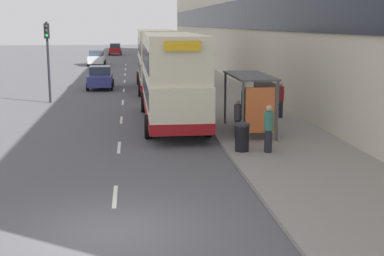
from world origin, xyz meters
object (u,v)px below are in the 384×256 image
Objects in this scene: double_decker_bus_near at (172,76)px; car_2 at (115,49)px; pedestrian_1 at (269,128)px; car_1 at (100,78)px; pedestrian_2 at (245,103)px; litter_bin at (242,137)px; bus_shelter at (255,93)px; traffic_light_far_kerb at (48,49)px; car_0 at (97,58)px; pedestrian_at_shelter at (238,118)px; pedestrian_3 at (280,99)px; double_decker_bus_ahead at (157,58)px.

double_decker_bus_near is 57.61m from car_2.
car_1 is at bearing 108.54° from pedestrian_1.
pedestrian_2 is 6.20m from litter_bin.
car_1 is at bearing 90.01° from car_2.
bus_shelter is 0.86× the size of traffic_light_far_kerb.
car_0 is at bearing 101.27° from pedestrian_1.
car_0 is 44.65m from litter_bin.
bus_shelter reaches higher than litter_bin.
traffic_light_far_kerb reaches higher than pedestrian_1.
car_0 is at bearing 98.85° from double_decker_bus_near.
pedestrian_at_shelter is 0.87× the size of pedestrian_3.
traffic_light_far_kerb is at bearing 148.97° from pedestrian_3.
pedestrian_1 is at bearing -109.02° from pedestrian_3.
double_decker_bus_near is 37.85m from car_0.
pedestrian_3 is (5.43, 0.23, -1.23)m from double_decker_bus_near.
pedestrian_at_shelter is (6.60, -61.57, 0.08)m from car_2.
double_decker_bus_ahead is at bearing 112.74° from pedestrian_3.
bus_shelter is 19.46m from car_1.
pedestrian_1 is 0.36× the size of traffic_light_far_kerb.
bus_shelter is 0.91× the size of car_0.
pedestrian_1 is 17.67m from traffic_light_far_kerb.
car_1 is (1.62, -22.78, -0.03)m from car_0.
double_decker_bus_near is 15.25m from car_1.
traffic_light_far_kerb reaches higher than pedestrian_2.
pedestrian_1 is 1.02× the size of pedestrian_2.
double_decker_bus_near is 7.08m from litter_bin.
traffic_light_far_kerb is at bearing 124.26° from pedestrian_1.
bus_shelter reaches higher than pedestrian_1.
pedestrian_1 is 7.49m from pedestrian_3.
pedestrian_1 is at bearing -94.96° from bus_shelter.
car_0 is at bearing 106.85° from pedestrian_3.
car_0 is at bearing -85.93° from car_1.
double_decker_bus_ahead is 6.97× the size of pedestrian_at_shelter.
double_decker_bus_near reaches higher than litter_bin.
double_decker_bus_ahead reaches higher than car_2.
bus_shelter is 15.03m from traffic_light_far_kerb.
pedestrian_3 is at bearing 99.57° from car_2.
pedestrian_at_shelter is (6.59, -18.73, 0.11)m from car_1.
bus_shelter is 2.42× the size of pedestrian_1.
pedestrian_3 reaches higher than car_2.
litter_bin is (2.08, -6.57, -1.62)m from double_decker_bus_near.
pedestrian_2 is (0.16, 2.81, -0.86)m from bus_shelter.
pedestrian_at_shelter is 0.90× the size of pedestrian_1.
pedestrian_at_shelter is at bearing -124.81° from pedestrian_3.
pedestrian_1 is 0.97× the size of pedestrian_3.
bus_shelter is 2.94m from pedestrian_2.
bus_shelter is at bearing -93.22° from pedestrian_2.
pedestrian_1 is 6.34m from pedestrian_2.
car_0 is 0.94× the size of traffic_light_far_kerb.
double_decker_bus_near reaches higher than car_1.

